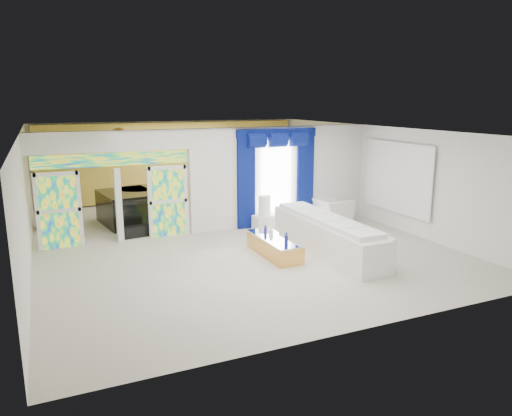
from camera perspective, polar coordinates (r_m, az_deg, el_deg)
name	(u,v)px	position (r m, az deg, el deg)	size (l,w,h in m)	color
floor	(229,239)	(13.48, -3.25, -3.66)	(12.00, 12.00, 0.00)	#B7AF9E
dividing_wall	(282,176)	(14.90, 3.07, 3.84)	(5.70, 0.18, 3.00)	white
dividing_header	(112,141)	(13.26, -16.68, 7.57)	(4.30, 0.18, 0.55)	white
stained_panel_left	(59,211)	(13.40, -22.25, -0.28)	(0.95, 0.04, 2.00)	#994C3F
stained_panel_right	(168,201)	(13.76, -10.34, 0.79)	(0.95, 0.04, 2.00)	#994C3F
stained_transom	(113,159)	(13.30, -16.55, 5.53)	(4.00, 0.05, 0.35)	#994C3F
window_pane	(276,178)	(14.70, 2.38, 3.53)	(1.00, 0.02, 2.30)	white
blue_drape_left	(246,182)	(14.27, -1.18, 3.06)	(0.55, 0.10, 2.80)	#050342
blue_drape_right	(305,178)	(15.15, 5.82, 3.56)	(0.55, 0.10, 2.80)	#050342
blue_pelmet	(277,133)	(14.52, 2.48, 8.86)	(2.60, 0.12, 0.25)	#050342
wall_mirror	(398,178)	(14.78, 16.37, 3.47)	(0.04, 2.70, 1.90)	white
gold_curtains	(173,161)	(18.71, -9.77, 5.48)	(9.70, 0.12, 2.90)	gold
white_sofa	(327,237)	(12.36, 8.42, -3.36)	(0.90, 4.20, 0.80)	white
coffee_table	(274,247)	(12.03, 2.15, -4.59)	(0.65, 1.95, 0.43)	gold
console_table	(274,221)	(14.53, 2.08, -1.54)	(1.30, 0.41, 0.43)	white
table_lamp	(265,205)	(14.29, 1.02, 0.30)	(0.36, 0.36, 0.58)	white
armchair	(331,210)	(15.41, 8.84, -0.25)	(1.16, 1.01, 0.75)	white
grand_piano	(128,208)	(15.53, -14.84, 0.04)	(1.51, 1.98, 1.00)	black
piano_bench	(139,231)	(14.08, -13.68, -2.65)	(0.91, 0.36, 0.30)	black
tv_console	(50,214)	(15.77, -23.16, -0.65)	(0.59, 0.54, 0.86)	tan
chandelier	(119,137)	(15.71, -15.84, 8.06)	(0.60, 0.60, 0.60)	gold
decanters	(276,235)	(11.95, 2.35, -3.18)	(0.18, 1.15, 0.23)	white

